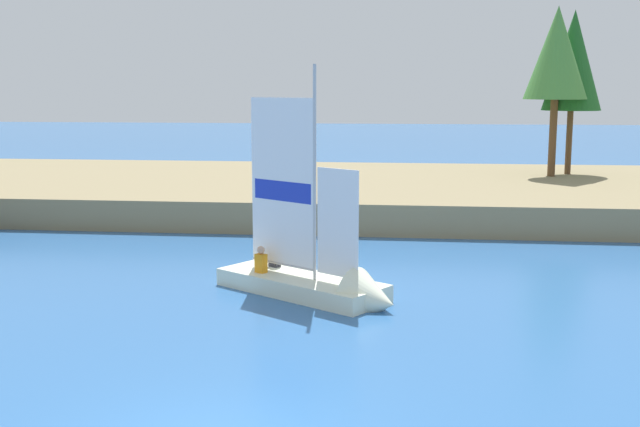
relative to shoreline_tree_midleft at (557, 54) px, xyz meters
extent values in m
cube|color=#897A56|center=(-9.34, -2.04, -6.03)|extent=(80.00, 15.10, 1.14)
cylinder|color=brown|center=(0.00, 0.00, -3.73)|extent=(0.33, 0.33, 3.47)
cone|color=#47893D|center=(0.00, 0.00, 0.05)|extent=(2.79, 2.79, 4.08)
cylinder|color=brown|center=(0.93, 1.02, -3.99)|extent=(0.28, 0.28, 2.95)
cone|color=#1E5B23|center=(0.93, 1.02, -0.26)|extent=(2.66, 2.66, 4.52)
cube|color=silver|center=(-9.14, -17.21, -6.38)|extent=(4.66, 3.86, 0.44)
cone|color=silver|center=(-7.26, -18.48, -6.38)|extent=(1.74, 1.82, 1.43)
cylinder|color=#B7B7BC|center=(-8.77, -17.47, -3.53)|extent=(0.08, 0.08, 5.25)
cube|color=white|center=(-9.65, -16.87, -3.81)|extent=(1.79, 1.22, 4.20)
cube|color=#1E33B2|center=(-9.65, -16.87, -4.05)|extent=(1.62, 1.11, 0.50)
cube|color=white|center=(-8.17, -17.87, -4.66)|extent=(1.05, 0.72, 2.60)
cylinder|color=#B7B7BC|center=(-9.65, -16.87, -5.94)|extent=(1.81, 1.25, 0.06)
cube|color=orange|center=(-10.22, -16.90, -5.92)|extent=(0.34, 0.32, 0.48)
sphere|color=tan|center=(-10.22, -16.90, -5.57)|extent=(0.20, 0.20, 0.20)
cube|color=#26262D|center=(-9.99, -16.22, -5.91)|extent=(0.34, 0.32, 0.51)
sphere|color=tan|center=(-9.99, -16.22, -5.54)|extent=(0.20, 0.20, 0.20)
camera|label=1|loc=(-6.57, -36.09, -1.44)|focal=43.65mm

